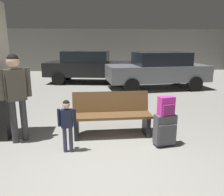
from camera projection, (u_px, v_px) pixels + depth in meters
name	position (u px, v px, depth m)	size (l,w,h in m)	color
ground_plane	(102.00, 105.00, 7.10)	(18.00, 18.00, 0.10)	gray
garage_back_wall	(99.00, 50.00, 15.34)	(18.00, 0.12, 2.80)	slate
bench	(112.00, 114.00, 4.61)	(1.62, 0.59, 0.89)	brown
suitcase	(165.00, 130.00, 4.13)	(0.41, 0.29, 0.60)	#4C4C51
backpack_bright	(166.00, 106.00, 4.02)	(0.31, 0.25, 0.34)	#D833A5
child	(67.00, 121.00, 3.83)	(0.32, 0.20, 0.95)	#33384C
adult	(16.00, 89.00, 4.16)	(0.49, 0.37, 1.69)	#38383D
parked_car_far	(89.00, 66.00, 10.77)	(4.29, 2.23, 1.51)	black
parked_car_near	(158.00, 69.00, 9.30)	(4.28, 2.19, 1.51)	slate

